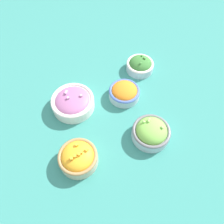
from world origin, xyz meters
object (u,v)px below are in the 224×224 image
object	(u,v)px
bowl_carrots	(124,92)
bowl_squash	(78,157)
bowl_broccoli	(140,65)
bowl_lettuce	(151,132)
bowl_red_onion	(73,102)

from	to	relation	value
bowl_carrots	bowl_squash	bearing A→B (deg)	28.10
bowl_broccoli	bowl_carrots	xyz separation A→B (m)	(0.14, 0.09, -0.00)
bowl_lettuce	bowl_broccoli	distance (m)	0.32
bowl_squash	bowl_broccoli	distance (m)	0.47
bowl_carrots	bowl_lettuce	bearing A→B (deg)	84.65
bowl_squash	bowl_lettuce	distance (m)	0.26
bowl_squash	bowl_broccoli	world-z (taller)	bowl_squash
bowl_squash	bowl_lettuce	world-z (taller)	bowl_squash
bowl_lettuce	bowl_red_onion	bearing A→B (deg)	-55.80
bowl_squash	bowl_broccoli	bearing A→B (deg)	-150.47
bowl_lettuce	bowl_broccoli	bearing A→B (deg)	-118.77
bowl_squash	bowl_lettuce	size ratio (longest dim) A/B	0.96
bowl_carrots	bowl_broccoli	bearing A→B (deg)	-147.69
bowl_squash	bowl_broccoli	size ratio (longest dim) A/B	1.10
bowl_red_onion	bowl_squash	world-z (taller)	bowl_squash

